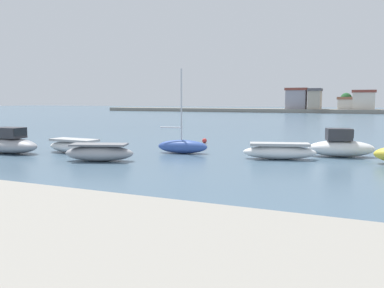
% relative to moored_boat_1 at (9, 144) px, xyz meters
% --- Properties ---
extents(moored_boat_1, '(4.76, 1.97, 1.73)m').
position_rel_moored_boat_1_xyz_m(moored_boat_1, '(0.00, 0.00, 0.00)').
color(moored_boat_1, '#9E9EA3').
rests_on(moored_boat_1, ground).
extents(moored_boat_2, '(4.29, 1.74, 0.94)m').
position_rel_moored_boat_1_xyz_m(moored_boat_2, '(3.94, 1.80, -0.19)').
color(moored_boat_2, white).
rests_on(moored_boat_2, ground).
extents(moored_boat_3, '(4.24, 2.69, 1.02)m').
position_rel_moored_boat_1_xyz_m(moored_boat_3, '(7.63, -0.44, -0.14)').
color(moored_boat_3, '#9E9EA3').
rests_on(moored_boat_3, ground).
extents(moored_boat_4, '(3.51, 1.64, 5.56)m').
position_rel_moored_boat_1_xyz_m(moored_boat_4, '(10.64, 4.53, -0.15)').
color(moored_boat_4, '#3856A8').
rests_on(moored_boat_4, ground).
extents(moored_boat_5, '(4.53, 2.44, 0.98)m').
position_rel_moored_boat_1_xyz_m(moored_boat_5, '(17.07, 4.47, -0.17)').
color(moored_boat_5, white).
rests_on(moored_boat_5, ground).
extents(moored_boat_6, '(4.29, 2.53, 1.77)m').
position_rel_moored_boat_1_xyz_m(moored_boat_6, '(20.39, 7.03, 0.02)').
color(moored_boat_6, white).
rests_on(moored_boat_6, ground).
extents(mooring_buoy_0, '(0.39, 0.39, 0.39)m').
position_rel_moored_boat_1_xyz_m(mooring_buoy_0, '(9.69, 10.93, -0.44)').
color(mooring_buoy_0, red).
rests_on(mooring_buoy_0, ground).
extents(mooring_buoy_1, '(0.42, 0.42, 0.42)m').
position_rel_moored_boat_1_xyz_m(mooring_buoy_1, '(16.12, 9.13, -0.43)').
color(mooring_buoy_1, red).
rests_on(mooring_buoy_1, ground).
extents(distant_shoreline, '(134.03, 9.24, 7.98)m').
position_rel_moored_boat_1_xyz_m(distant_shoreline, '(17.66, 96.47, 1.28)').
color(distant_shoreline, gray).
rests_on(distant_shoreline, ground).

